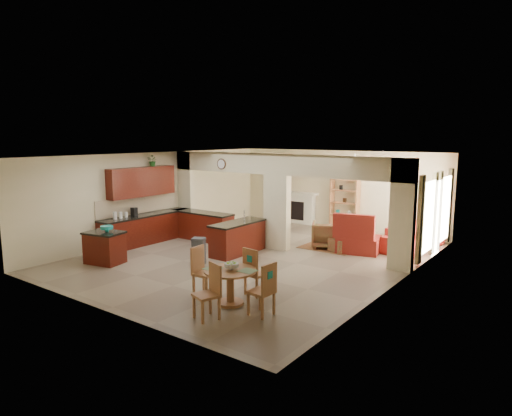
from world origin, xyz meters
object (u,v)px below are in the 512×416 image
Objects in this scene: armchair at (326,235)px; kitchen_island at (105,247)px; dining_table at (230,281)px; sofa at (414,237)px.

kitchen_island is at bearing 26.10° from armchair.
sofa is (1.54, 6.69, -0.12)m from dining_table.
kitchen_island is 1.05× the size of dining_table.
dining_table is 6.87m from sofa.
dining_table is (4.55, -0.33, 0.06)m from kitchen_island.
kitchen_island is 8.81m from sofa.
dining_table is at bearing 71.20° from armchair.
kitchen_island is 1.28× the size of armchair.
dining_table is 0.42× the size of sofa.
sofa is (6.09, 6.36, -0.06)m from kitchen_island.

